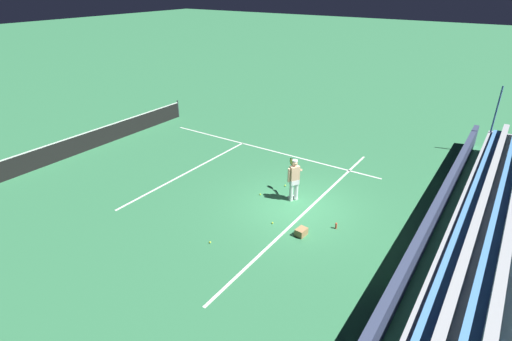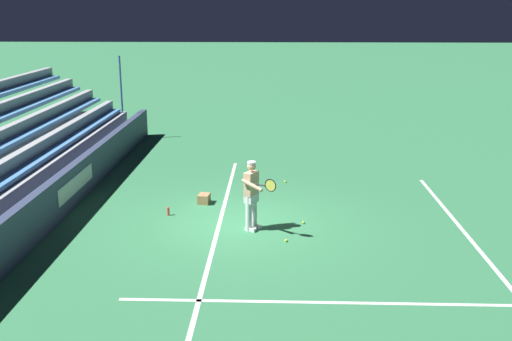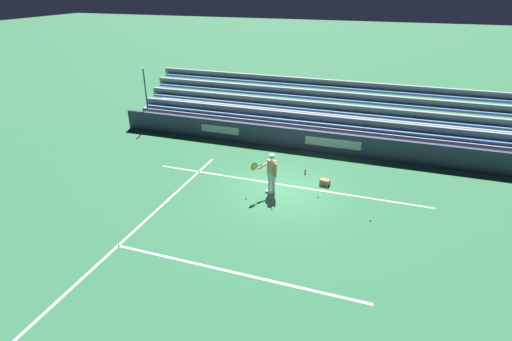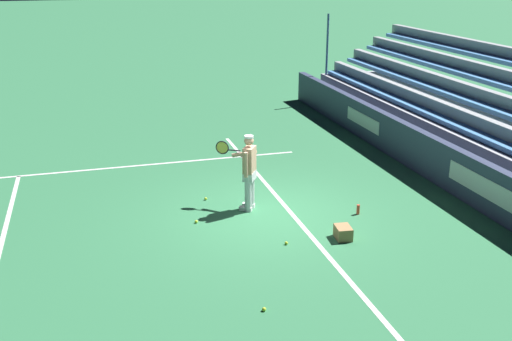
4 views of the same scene
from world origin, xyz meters
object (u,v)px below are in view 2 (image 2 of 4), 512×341
object	(u,v)px
ball_box_cardboard	(204,199)
tennis_ball_far_left	(285,182)
tennis_ball_by_box	(286,241)
water_bottle	(168,211)
tennis_player	(252,195)
tennis_ball_near_player	(246,203)
tennis_ball_far_right	(303,223)

from	to	relation	value
ball_box_cardboard	tennis_ball_far_left	world-z (taller)	ball_box_cardboard
tennis_ball_by_box	water_bottle	bearing A→B (deg)	-119.61
tennis_player	water_bottle	xyz separation A→B (m)	(-0.95, -2.24, -0.78)
tennis_ball_near_player	water_bottle	world-z (taller)	water_bottle
tennis_player	water_bottle	world-z (taller)	tennis_player
tennis_ball_near_player	water_bottle	bearing A→B (deg)	-63.83
tennis_player	water_bottle	bearing A→B (deg)	-113.10
tennis_player	ball_box_cardboard	distance (m)	2.56
tennis_ball_far_left	tennis_ball_near_player	xyz separation A→B (m)	(2.14, -1.10, 0.00)
tennis_ball_far_left	water_bottle	xyz separation A→B (m)	(3.12, -3.10, 0.08)
tennis_ball_far_left	tennis_ball_far_right	world-z (taller)	same
ball_box_cardboard	tennis_ball_near_player	distance (m)	1.19
tennis_player	tennis_ball_near_player	world-z (taller)	tennis_player
tennis_player	tennis_ball_far_right	bearing A→B (deg)	108.81
tennis_player	tennis_ball_by_box	distance (m)	1.43
tennis_player	ball_box_cardboard	world-z (taller)	tennis_player
tennis_ball_by_box	tennis_ball_near_player	world-z (taller)	same
ball_box_cardboard	tennis_ball_far_right	distance (m)	3.11
tennis_ball_by_box	tennis_ball_near_player	bearing A→B (deg)	-158.74
water_bottle	tennis_player	bearing A→B (deg)	66.90
tennis_ball_far_left	water_bottle	size ratio (longest dim) A/B	0.30
tennis_ball_near_player	tennis_ball_far_right	bearing A→B (deg)	45.17
tennis_ball_by_box	tennis_ball_near_player	distance (m)	2.92
tennis_ball_by_box	tennis_ball_far_right	xyz separation A→B (m)	(-1.22, 0.45, 0.00)
tennis_ball_near_player	ball_box_cardboard	bearing A→B (deg)	-92.53
tennis_ball_far_left	tennis_ball_far_right	size ratio (longest dim) A/B	1.00
tennis_ball_far_left	tennis_ball_far_right	xyz separation A→B (m)	(3.64, 0.41, 0.00)
tennis_ball_far_left	tennis_ball_near_player	distance (m)	2.41
tennis_ball_by_box	tennis_player	bearing A→B (deg)	-133.68
tennis_player	tennis_ball_near_player	distance (m)	2.13
tennis_player	tennis_ball_far_right	size ratio (longest dim) A/B	25.98
tennis_ball_near_player	water_bottle	distance (m)	2.23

